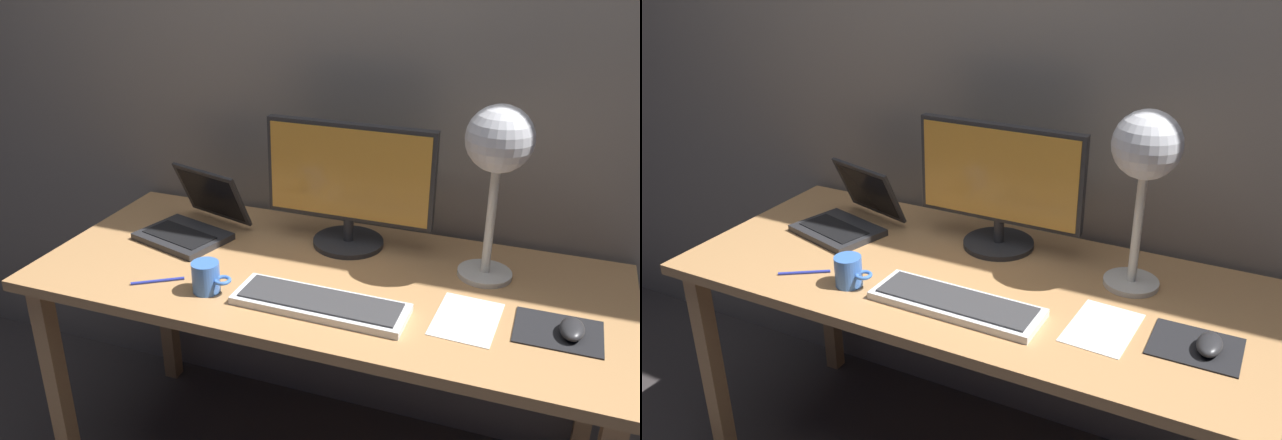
# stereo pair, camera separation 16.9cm
# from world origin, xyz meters

# --- Properties ---
(back_wall) EXTENTS (4.80, 0.06, 2.60)m
(back_wall) POSITION_xyz_m (0.00, 0.40, 1.30)
(back_wall) COLOR gray
(back_wall) RESTS_ON ground
(desk) EXTENTS (1.60, 0.70, 0.74)m
(desk) POSITION_xyz_m (0.00, 0.00, 0.66)
(desk) COLOR tan
(desk) RESTS_ON ground
(monitor) EXTENTS (0.50, 0.21, 0.37)m
(monitor) POSITION_xyz_m (0.00, 0.19, 0.94)
(monitor) COLOR #28282B
(monitor) RESTS_ON desk
(keyboard_main) EXTENTS (0.44, 0.15, 0.03)m
(keyboard_main) POSITION_xyz_m (0.05, -0.17, 0.75)
(keyboard_main) COLOR silver
(keyboard_main) RESTS_ON desk
(laptop) EXTENTS (0.32, 0.33, 0.19)m
(laptop) POSITION_xyz_m (-0.46, 0.11, 0.80)
(laptop) COLOR #28282B
(laptop) RESTS_ON desk
(desk_lamp) EXTENTS (0.17, 0.17, 0.47)m
(desk_lamp) POSITION_xyz_m (0.41, 0.14, 1.10)
(desk_lamp) COLOR beige
(desk_lamp) RESTS_ON desk
(mousepad) EXTENTS (0.20, 0.16, 0.00)m
(mousepad) POSITION_xyz_m (0.61, -0.08, 0.74)
(mousepad) COLOR black
(mousepad) RESTS_ON desk
(mouse) EXTENTS (0.06, 0.10, 0.03)m
(mouse) POSITION_xyz_m (0.64, -0.09, 0.76)
(mouse) COLOR #28282B
(mouse) RESTS_ON mousepad
(coffee_mug) EXTENTS (0.11, 0.07, 0.08)m
(coffee_mug) POSITION_xyz_m (-0.25, -0.20, 0.78)
(coffee_mug) COLOR #3F72CC
(coffee_mug) RESTS_ON desk
(paper_sheet_near_mouse) EXTENTS (0.16, 0.22, 0.00)m
(paper_sheet_near_mouse) POSITION_xyz_m (0.40, -0.10, 0.74)
(paper_sheet_near_mouse) COLOR white
(paper_sheet_near_mouse) RESTS_ON desk
(pen) EXTENTS (0.12, 0.08, 0.01)m
(pen) POSITION_xyz_m (-0.40, -0.21, 0.74)
(pen) COLOR #2633A5
(pen) RESTS_ON desk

